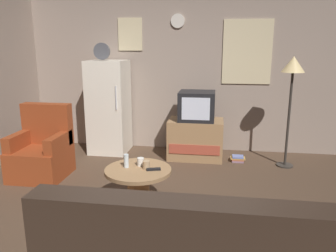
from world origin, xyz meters
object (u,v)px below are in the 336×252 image
at_px(book_stack, 238,159).
at_px(remote_control, 154,169).
at_px(fridge, 109,107).
at_px(armchair, 42,152).
at_px(mug_ceramic_tan, 146,165).
at_px(wine_glass, 126,161).
at_px(mug_ceramic_white, 141,162).
at_px(crt_tv, 197,106).
at_px(standing_lamp, 293,73).
at_px(tv_stand, 196,139).
at_px(coffee_table, 138,188).

bearing_deg(book_stack, remote_control, -120.39).
distance_m(fridge, armchair, 1.37).
bearing_deg(mug_ceramic_tan, armchair, 156.54).
height_order(wine_glass, mug_ceramic_white, wine_glass).
relative_size(armchair, book_stack, 4.38).
height_order(crt_tv, mug_ceramic_tan, crt_tv).
relative_size(fridge, mug_ceramic_tan, 19.67).
height_order(remote_control, armchair, armchair).
bearing_deg(standing_lamp, mug_ceramic_white, -141.07).
distance_m(fridge, book_stack, 2.22).
xyz_separation_m(wine_glass, mug_ceramic_white, (0.14, 0.07, -0.03)).
bearing_deg(tv_stand, fridge, 174.55).
bearing_deg(crt_tv, mug_ceramic_white, -106.95).
xyz_separation_m(tv_stand, book_stack, (0.66, -0.09, -0.26)).
distance_m(crt_tv, coffee_table, 1.91).
bearing_deg(coffee_table, fridge, 116.42).
height_order(tv_stand, standing_lamp, standing_lamp).
relative_size(fridge, wine_glass, 11.80).
height_order(tv_stand, remote_control, tv_stand).
xyz_separation_m(wine_glass, remote_control, (0.31, -0.04, -0.06)).
bearing_deg(book_stack, wine_glass, -128.24).
xyz_separation_m(standing_lamp, mug_ceramic_white, (-1.83, -1.47, -0.87)).
height_order(mug_ceramic_white, book_stack, mug_ceramic_white).
height_order(wine_glass, mug_ceramic_tan, wine_glass).
height_order(wine_glass, armchair, armchair).
distance_m(standing_lamp, armchair, 3.59).
relative_size(crt_tv, coffee_table, 0.75).
relative_size(tv_stand, standing_lamp, 0.53).
distance_m(coffee_table, book_stack, 2.03).
relative_size(tv_stand, crt_tv, 1.56).
xyz_separation_m(coffee_table, mug_ceramic_tan, (0.09, 0.01, 0.27)).
distance_m(crt_tv, standing_lamp, 1.43).
relative_size(crt_tv, wine_glass, 3.60).
bearing_deg(mug_ceramic_tan, coffee_table, -170.98).
distance_m(tv_stand, mug_ceramic_tan, 1.79).
bearing_deg(crt_tv, remote_control, -100.78).
distance_m(fridge, mug_ceramic_white, 2.03).
height_order(standing_lamp, mug_ceramic_white, standing_lamp).
xyz_separation_m(fridge, book_stack, (2.09, -0.22, -0.71)).
height_order(coffee_table, mug_ceramic_white, mug_ceramic_white).
xyz_separation_m(fridge, armchair, (-0.57, -1.17, -0.42)).
bearing_deg(wine_glass, standing_lamp, 38.24).
bearing_deg(armchair, fridge, 64.22).
bearing_deg(fridge, coffee_table, -63.58).
distance_m(mug_ceramic_tan, book_stack, 2.01).
relative_size(tv_stand, mug_ceramic_white, 9.33).
bearing_deg(mug_ceramic_white, mug_ceramic_tan, -45.18).
distance_m(fridge, wine_glass, 2.04).
bearing_deg(armchair, remote_control, -23.27).
height_order(tv_stand, crt_tv, crt_tv).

